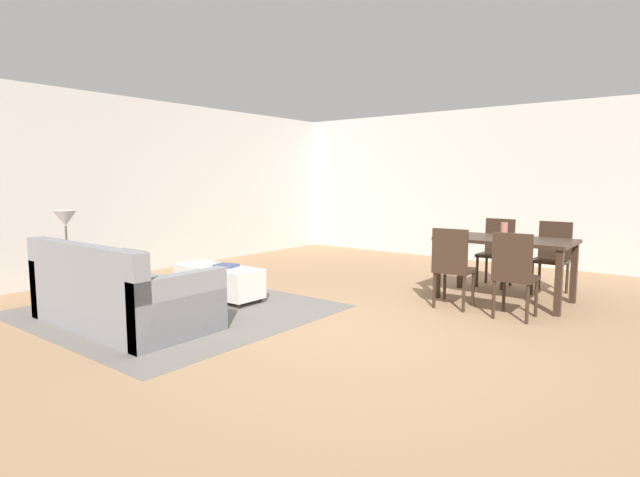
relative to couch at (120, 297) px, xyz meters
The scene contains 15 objects.
ground_plane 2.37m from the couch, 31.05° to the left, with size 10.80×10.80×0.00m, color #9E7A56.
wall_back 6.62m from the couch, 72.00° to the left, with size 9.00×0.12×2.70m, color beige.
wall_left 3.20m from the couch, 145.33° to the left, with size 0.12×11.00×2.70m, color beige.
area_rug 0.75m from the couch, 92.91° to the left, with size 3.00×2.80×0.01m, color slate.
couch is the anchor object (origin of this frame).
ottoman_table 1.35m from the couch, 92.96° to the left, with size 1.19×0.45×0.41m.
side_table 1.30m from the couch, behind, with size 0.40×0.40×0.58m.
table_lamp 1.47m from the couch, behind, with size 0.26×0.26×0.53m.
dining_table 4.39m from the couch, 51.74° to the left, with size 1.52×0.86×0.76m.
dining_chair_near_left 3.58m from the couch, 48.33° to the left, with size 0.43×0.43×0.92m.
dining_chair_near_right 4.05m from the couch, 40.65° to the left, with size 0.41×0.41×0.92m.
dining_chair_far_left 4.85m from the couch, 61.14° to the left, with size 0.41×0.41×0.92m.
dining_chair_far_right 5.22m from the couch, 53.98° to the left, with size 0.40×0.40×0.92m.
vase_centerpiece 4.42m from the couch, 52.34° to the left, with size 0.08×0.08×0.19m, color #B26659.
book_on_ottoman 1.39m from the couch, 88.72° to the left, with size 0.26×0.20×0.03m, color #3F4C72.
Camera 1 is at (2.64, -3.91, 1.47)m, focal length 28.41 mm.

